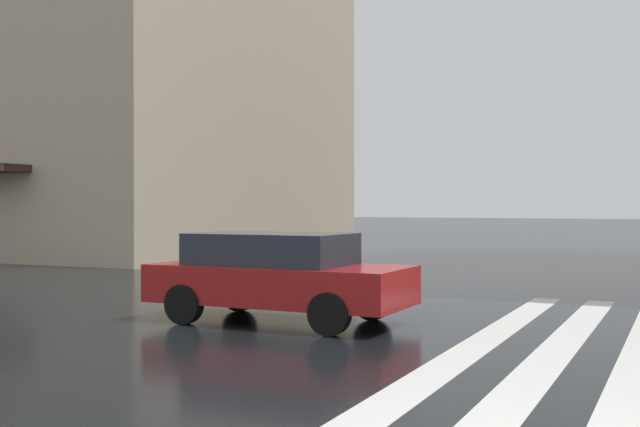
# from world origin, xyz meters

# --- Properties ---
(haussmann_block_mid) EXTENTS (17.43, 26.49, 22.51)m
(haussmann_block_mid) POSITION_xyz_m (20.61, 27.19, 11.02)
(haussmann_block_mid) COLOR tan
(haussmann_block_mid) RESTS_ON ground_plane
(car_red) EXTENTS (1.85, 4.10, 1.41)m
(car_red) POSITION_xyz_m (5.50, 5.38, 0.76)
(car_red) COLOR maroon
(car_red) RESTS_ON ground_plane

